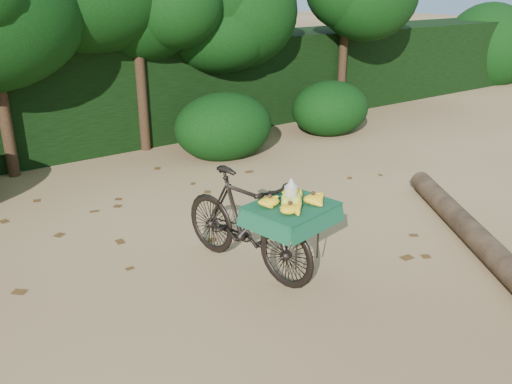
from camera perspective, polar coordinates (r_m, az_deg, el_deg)
ground at (r=5.64m, az=7.21°, el=-9.47°), size 80.00×80.00×0.00m
vendor_bicycle at (r=5.60m, az=-0.89°, el=-3.12°), size 0.98×1.91×1.09m
fallen_log at (r=6.70m, az=22.25°, el=-4.46°), size 2.23×3.37×0.27m
hedge_backdrop at (r=10.55m, az=-16.44°, el=9.74°), size 26.00×1.80×1.80m
tree_row at (r=9.45m, az=-19.27°, el=14.93°), size 14.50×2.00×4.00m
bush_clumps at (r=9.04m, az=-8.82°, el=5.57°), size 8.80×1.70×0.90m
leaf_litter at (r=6.06m, az=3.07°, el=-6.92°), size 7.00×7.30×0.01m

